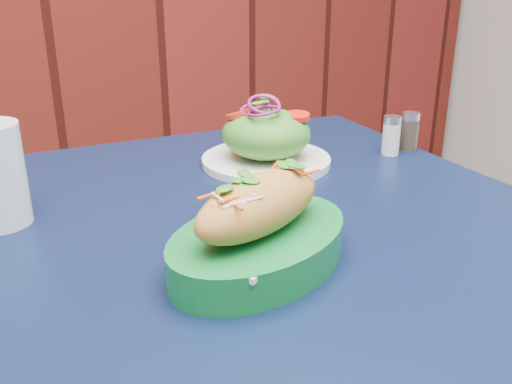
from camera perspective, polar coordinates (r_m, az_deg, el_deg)
cafe_table at (r=0.76m, az=-1.32°, el=-8.62°), size 0.91×0.91×0.75m
banh_mi_basket at (r=0.60m, az=0.31°, el=-3.80°), size 0.27×0.21×0.11m
salad_plate at (r=0.91m, az=1.03°, el=5.31°), size 0.21×0.21×0.11m
salt_shaker at (r=0.99m, az=13.37°, el=5.53°), size 0.03×0.03×0.07m
pepper_shaker at (r=1.02m, az=15.12°, el=5.88°), size 0.03×0.03×0.07m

